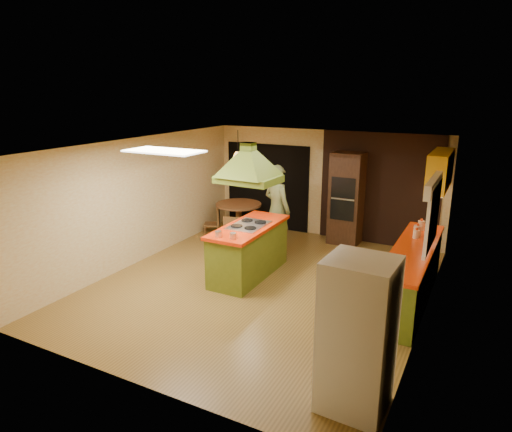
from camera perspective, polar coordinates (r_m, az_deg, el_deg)
The scene contains 21 objects.
ground at distance 8.32m, azimuth 0.78°, elevation -8.56°, with size 6.50×6.50×0.00m, color olive.
room_walls at distance 7.89m, azimuth 0.82°, elevation -0.26°, with size 5.50×6.50×6.50m.
ceiling_plane at distance 7.63m, azimuth 0.85°, elevation 8.79°, with size 6.50×6.50×0.00m, color silver.
brick_panel at distance 10.46m, azimuth 15.08°, elevation 3.21°, with size 2.64×0.03×2.50m, color #381E14.
nook_opening at distance 11.39m, azimuth 1.41°, elevation 3.73°, with size 2.20×0.03×2.10m, color black.
right_counter at distance 8.00m, azimuth 18.81°, elevation -6.88°, with size 0.62×3.05×0.92m.
upper_cabinets at distance 9.13m, azimuth 22.04°, elevation 5.31°, with size 0.34×1.40×0.70m, color yellow.
window_right at distance 7.39m, azimuth 21.33°, elevation 1.71°, with size 0.12×1.35×1.06m.
fluor_panel at distance 7.23m, azimuth -11.43°, elevation 7.96°, with size 1.20×0.60×0.03m, color white.
kitchen_island at distance 8.54m, azimuth -0.91°, elevation -4.29°, with size 0.81×1.98×1.00m.
range_hood at distance 8.11m, azimuth -0.96°, elevation 7.41°, with size 1.10×0.81×0.80m.
man at distance 9.56m, azimuth 2.64°, elevation 0.78°, with size 0.70×0.46×1.91m, color brown.
refrigerator at distance 5.15m, azimuth 12.55°, elevation -14.40°, with size 0.72×0.68×1.75m, color white.
wall_oven at distance 10.39m, azimuth 11.25°, elevation 2.16°, with size 0.70×0.61×2.07m.
dining_table at distance 10.79m, azimuth -2.18°, elevation 0.37°, with size 1.07×1.07×0.80m.
chair_left at distance 11.12m, azimuth -5.55°, elevation -0.43°, with size 0.37×0.37×0.67m, color brown, non-canonical shape.
chair_near at distance 10.19m, azimuth -2.75°, elevation -1.80°, with size 0.39×0.39×0.71m, color brown, non-canonical shape.
pendant_lamp at distance 10.51m, azimuth -2.25°, elevation 7.41°, with size 0.33×0.33×0.22m, color #FF9E3F.
canister_large at distance 8.42m, azimuth 19.53°, elevation -1.79°, with size 0.13×0.13×0.20m, color beige.
canister_medium at distance 8.84m, azimuth 19.94°, elevation -1.11°, with size 0.12×0.12×0.17m, color beige.
canister_small at distance 8.33m, azimuth 19.40°, elevation -2.15°, with size 0.11×0.11×0.15m, color #FFF2CD.
Camera 1 is at (3.41, -6.77, 3.43)m, focal length 32.00 mm.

